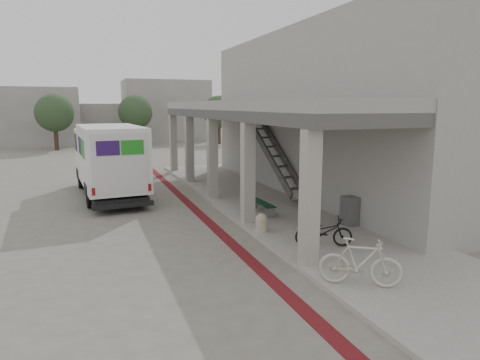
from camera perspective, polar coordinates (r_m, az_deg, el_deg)
name	(u,v)px	position (r m, az deg, el deg)	size (l,w,h in m)	color
ground	(188,236)	(12.96, -6.93, -7.43)	(120.00, 120.00, 0.00)	#686259
bike_lane_stripe	(203,217)	(15.06, -4.96, -4.90)	(0.35, 40.00, 0.01)	maroon
sidewalk	(307,222)	(14.34, 8.89, -5.52)	(4.40, 28.00, 0.12)	gray
transit_building	(316,116)	(19.14, 10.10, 8.44)	(7.60, 17.00, 7.00)	gray
distant_backdrop	(82,116)	(47.96, -20.36, 7.97)	(28.00, 10.00, 6.50)	gray
tree_left	(54,113)	(40.13, -23.52, 8.18)	(3.20, 3.20, 4.80)	#38281C
tree_mid	(135,112)	(42.34, -13.77, 8.77)	(3.20, 3.20, 4.80)	#38281C
tree_right	(219,112)	(43.00, -2.84, 9.05)	(3.20, 3.20, 4.80)	#38281C
fedex_truck	(109,159)	(18.96, -17.13, 2.73)	(2.73, 7.26, 3.04)	black
bench	(261,205)	(15.03, 2.88, -3.37)	(0.42, 1.66, 0.39)	gray
bollard_near	(308,220)	(13.27, 9.03, -5.33)	(0.36, 0.36, 0.54)	#9D9378
bollard_far	(261,222)	(12.88, 2.88, -5.66)	(0.37, 0.37, 0.55)	tan
utility_cabinet	(350,211)	(13.95, 14.44, -3.99)	(0.41, 0.54, 0.90)	slate
bicycle_black	(324,232)	(11.71, 11.10, -6.78)	(0.53, 1.53, 0.81)	black
bicycle_cream	(360,262)	(9.39, 15.74, -10.50)	(0.49, 1.72, 1.03)	#BBBAA4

